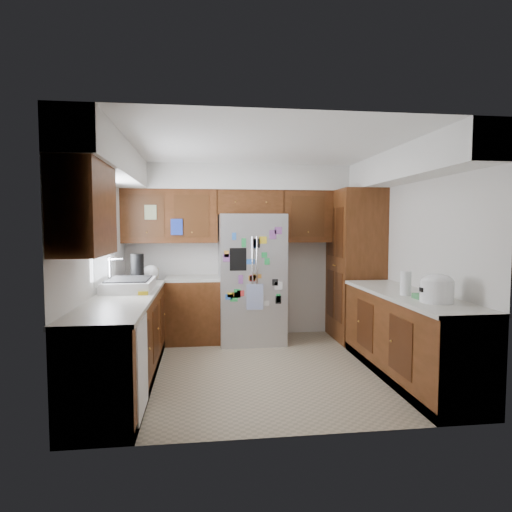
{
  "coord_description": "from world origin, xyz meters",
  "views": [
    {
      "loc": [
        -0.69,
        -4.76,
        1.64
      ],
      "look_at": [
        -0.04,
        0.35,
        1.28
      ],
      "focal_mm": 30.0,
      "sensor_mm": 36.0,
      "label": 1
    }
  ],
  "objects_px": {
    "fridge": "(251,278)",
    "rice_cooker": "(437,287)",
    "paper_towel": "(406,283)",
    "pantry": "(355,265)"
  },
  "relations": [
    {
      "from": "pantry",
      "to": "rice_cooker",
      "type": "xyz_separation_m",
      "value": [
        -0.0,
        -2.17,
        -0.02
      ]
    },
    {
      "from": "fridge",
      "to": "rice_cooker",
      "type": "bearing_deg",
      "value": -56.0
    },
    {
      "from": "paper_towel",
      "to": "pantry",
      "type": "bearing_deg",
      "value": 86.96
    },
    {
      "from": "pantry",
      "to": "fridge",
      "type": "relative_size",
      "value": 1.19
    },
    {
      "from": "pantry",
      "to": "rice_cooker",
      "type": "relative_size",
      "value": 6.83
    },
    {
      "from": "rice_cooker",
      "to": "paper_towel",
      "type": "height_order",
      "value": "rice_cooker"
    },
    {
      "from": "fridge",
      "to": "rice_cooker",
      "type": "height_order",
      "value": "fridge"
    },
    {
      "from": "fridge",
      "to": "rice_cooker",
      "type": "xyz_separation_m",
      "value": [
        1.5,
        -2.22,
        0.16
      ]
    },
    {
      "from": "pantry",
      "to": "fridge",
      "type": "height_order",
      "value": "pantry"
    },
    {
      "from": "pantry",
      "to": "paper_towel",
      "type": "height_order",
      "value": "pantry"
    }
  ]
}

